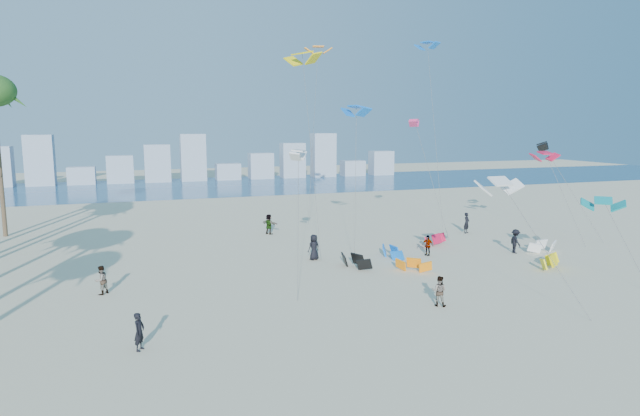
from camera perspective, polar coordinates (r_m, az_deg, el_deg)
name	(u,v)px	position (r m, az deg, el deg)	size (l,w,h in m)	color
ground	(381,387)	(22.02, 6.40, -18.24)	(220.00, 220.00, 0.00)	beige
ocean	(192,187)	(90.65, -13.36, 2.18)	(220.00, 220.00, 0.00)	navy
kitesurfer_near	(139,332)	(25.98, -18.48, -12.23)	(0.63, 0.41, 1.73)	black
kitesurfer_mid	(439,291)	(31.09, 12.42, -8.52)	(0.83, 0.65, 1.71)	gray
kitesurfers_far	(352,239)	(43.37, 3.37, -3.33)	(32.13, 15.78, 1.93)	black
grounded_kites	(451,254)	(41.86, 13.66, -4.68)	(18.22, 11.30, 0.90)	orange
flying_kites	(417,106)	(44.90, 10.20, 10.51)	(29.15, 35.10, 18.48)	white
distant_skyline	(179,164)	(100.20, -14.66, 4.50)	(85.00, 3.00, 8.40)	#9EADBF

